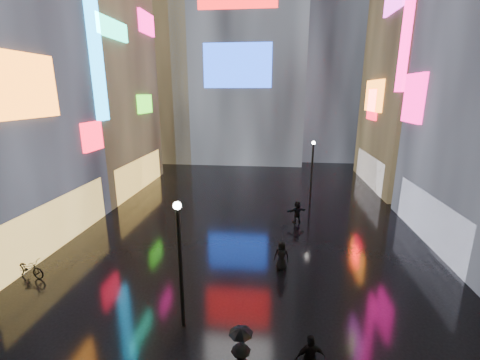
# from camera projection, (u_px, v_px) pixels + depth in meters

# --- Properties ---
(ground) EXTENTS (140.00, 140.00, 0.00)m
(ground) POSITION_uv_depth(u_px,v_px,m) (251.00, 216.00, 23.98)
(ground) COLOR black
(ground) RESTS_ON ground
(building_left_far) EXTENTS (10.28, 12.00, 22.00)m
(building_left_far) POSITION_uv_depth(u_px,v_px,m) (79.00, 69.00, 28.50)
(building_left_far) COLOR black
(building_left_far) RESTS_ON ground
(building_right_far) EXTENTS (10.28, 12.00, 28.00)m
(building_right_far) POSITION_uv_depth(u_px,v_px,m) (442.00, 34.00, 28.23)
(building_right_far) COLOR black
(building_right_far) RESTS_ON ground
(tower_flank_right) EXTENTS (12.00, 12.00, 34.00)m
(tower_flank_right) POSITION_uv_depth(u_px,v_px,m) (333.00, 31.00, 43.51)
(tower_flank_right) COLOR black
(tower_flank_right) RESTS_ON ground
(tower_flank_left) EXTENTS (10.00, 10.00, 26.00)m
(tower_flank_left) POSITION_uv_depth(u_px,v_px,m) (161.00, 62.00, 43.11)
(tower_flank_left) COLOR black
(tower_flank_left) RESTS_ON ground
(lamp_near) EXTENTS (0.30, 0.30, 5.20)m
(lamp_near) POSITION_uv_depth(u_px,v_px,m) (180.00, 259.00, 11.99)
(lamp_near) COLOR black
(lamp_near) RESTS_ON ground
(lamp_far) EXTENTS (0.30, 0.30, 5.20)m
(lamp_far) POSITION_uv_depth(u_px,v_px,m) (312.00, 168.00, 26.30)
(lamp_far) COLOR black
(lamp_far) RESTS_ON ground
(pedestrian_3) EXTENTS (1.02, 0.58, 1.65)m
(pedestrian_3) POSITION_uv_depth(u_px,v_px,m) (310.00, 358.00, 10.16)
(pedestrian_3) COLOR black
(pedestrian_3) RESTS_ON ground
(pedestrian_4) EXTENTS (0.87, 0.67, 1.60)m
(pedestrian_4) POSITION_uv_depth(u_px,v_px,m) (282.00, 256.00, 16.58)
(pedestrian_4) COLOR black
(pedestrian_4) RESTS_ON ground
(pedestrian_5) EXTENTS (1.52, 1.01, 1.57)m
(pedestrian_5) POSITION_uv_depth(u_px,v_px,m) (297.00, 212.00, 22.68)
(pedestrian_5) COLOR black
(pedestrian_5) RESTS_ON ground
(umbrella_1) EXTENTS (0.99, 0.99, 0.62)m
(umbrella_1) POSITION_uv_depth(u_px,v_px,m) (241.00, 337.00, 9.54)
(umbrella_1) COLOR black
(umbrella_1) RESTS_ON pedestrian_2
(umbrella_2) EXTENTS (1.41, 1.40, 0.91)m
(umbrella_2) POSITION_uv_depth(u_px,v_px,m) (282.00, 233.00, 16.25)
(umbrella_2) COLOR black
(umbrella_2) RESTS_ON pedestrian_4
(bicycle) EXTENTS (1.94, 0.95, 0.98)m
(bicycle) POSITION_uv_depth(u_px,v_px,m) (28.00, 268.00, 15.99)
(bicycle) COLOR black
(bicycle) RESTS_ON ground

